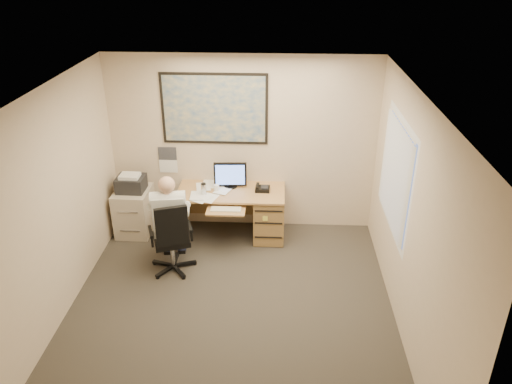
# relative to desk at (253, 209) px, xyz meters

# --- Properties ---
(room_shell) EXTENTS (4.00, 4.50, 2.70)m
(room_shell) POSITION_rel_desk_xyz_m (-0.18, -1.90, 0.91)
(room_shell) COLOR #332E27
(room_shell) RESTS_ON ground
(desk) EXTENTS (1.60, 0.97, 1.14)m
(desk) POSITION_rel_desk_xyz_m (0.00, 0.00, 0.00)
(desk) COLOR tan
(desk) RESTS_ON ground
(world_map) EXTENTS (1.56, 0.03, 1.06)m
(world_map) POSITION_rel_desk_xyz_m (-0.58, 0.33, 1.46)
(world_map) COLOR #1E4C93
(world_map) RESTS_ON room_shell
(wall_calendar) EXTENTS (0.28, 0.01, 0.42)m
(wall_calendar) POSITION_rel_desk_xyz_m (-1.33, 0.34, 0.64)
(wall_calendar) COLOR white
(wall_calendar) RESTS_ON room_shell
(window_blinds) EXTENTS (0.06, 1.40, 1.30)m
(window_blinds) POSITION_rel_desk_xyz_m (1.79, -1.10, 1.11)
(window_blinds) COLOR beige
(window_blinds) RESTS_ON room_shell
(filing_cabinet) EXTENTS (0.53, 0.63, 0.99)m
(filing_cabinet) POSITION_rel_desk_xyz_m (-1.84, -0.00, -0.02)
(filing_cabinet) COLOR #C0B09B
(filing_cabinet) RESTS_ON ground
(office_chair) EXTENTS (0.82, 0.82, 1.08)m
(office_chair) POSITION_rel_desk_xyz_m (-1.08, -1.01, -0.13)
(office_chair) COLOR black
(office_chair) RESTS_ON ground
(person) EXTENTS (0.70, 0.91, 1.38)m
(person) POSITION_rel_desk_xyz_m (-1.06, -0.94, 0.25)
(person) COLOR silver
(person) RESTS_ON office_chair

